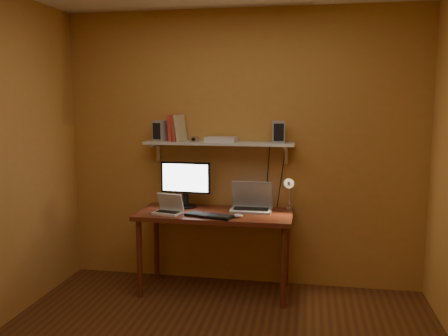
% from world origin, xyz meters
% --- Properties ---
extents(room, '(3.44, 3.24, 2.64)m').
position_xyz_m(room, '(0.00, 0.00, 1.30)').
color(room, '#583216').
rests_on(room, ground).
extents(desk, '(1.40, 0.60, 0.75)m').
position_xyz_m(desk, '(-0.19, 1.28, 0.66)').
color(desk, maroon).
rests_on(desk, ground).
extents(wall_shelf, '(1.40, 0.25, 0.21)m').
position_xyz_m(wall_shelf, '(-0.19, 1.47, 1.36)').
color(wall_shelf, silver).
rests_on(wall_shelf, room).
extents(monitor, '(0.48, 0.22, 0.43)m').
position_xyz_m(monitor, '(-0.51, 1.44, 0.99)').
color(monitor, black).
rests_on(monitor, desk).
extents(laptop, '(0.37, 0.27, 0.27)m').
position_xyz_m(laptop, '(0.12, 1.43, 0.82)').
color(laptop, '#95989D').
rests_on(laptop, desk).
extents(netbook, '(0.28, 0.23, 0.18)m').
position_xyz_m(netbook, '(-0.59, 1.17, 0.80)').
color(netbook, silver).
rests_on(netbook, desk).
extents(keyboard, '(0.45, 0.25, 0.02)m').
position_xyz_m(keyboard, '(-0.21, 1.11, 0.76)').
color(keyboard, black).
rests_on(keyboard, desk).
extents(mouse, '(0.09, 0.06, 0.03)m').
position_xyz_m(mouse, '(0.04, 1.13, 0.77)').
color(mouse, silver).
rests_on(mouse, desk).
extents(desk_lamp, '(0.09, 0.23, 0.38)m').
position_xyz_m(desk_lamp, '(0.47, 1.41, 0.96)').
color(desk_lamp, silver).
rests_on(desk_lamp, desk).
extents(speaker_left, '(0.14, 0.14, 0.19)m').
position_xyz_m(speaker_left, '(-0.76, 1.47, 1.47)').
color(speaker_left, '#95989D').
rests_on(speaker_left, wall_shelf).
extents(speaker_right, '(0.12, 0.12, 0.20)m').
position_xyz_m(speaker_right, '(0.36, 1.47, 1.47)').
color(speaker_right, '#95989D').
rests_on(speaker_right, wall_shelf).
extents(books, '(0.16, 0.18, 0.25)m').
position_xyz_m(books, '(-0.60, 1.48, 1.50)').
color(books, red).
rests_on(books, wall_shelf).
extents(shelf_camera, '(0.09, 0.05, 0.05)m').
position_xyz_m(shelf_camera, '(-0.42, 1.42, 1.40)').
color(shelf_camera, silver).
rests_on(shelf_camera, wall_shelf).
extents(router, '(0.29, 0.20, 0.05)m').
position_xyz_m(router, '(-0.17, 1.48, 1.40)').
color(router, silver).
rests_on(router, wall_shelf).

